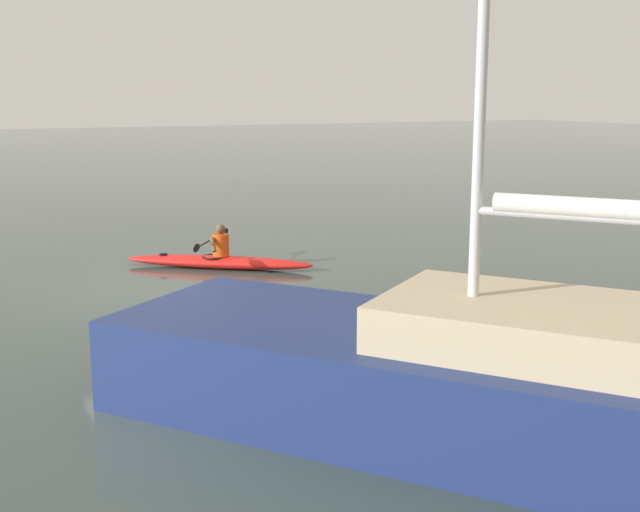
# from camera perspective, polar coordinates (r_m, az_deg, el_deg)

# --- Properties ---
(ground_plane) EXTENTS (160.00, 160.00, 0.00)m
(ground_plane) POSITION_cam_1_polar(r_m,az_deg,el_deg) (16.17, -11.69, -2.29)
(ground_plane) COLOR #384742
(kayak) EXTENTS (3.71, 3.05, 0.27)m
(kayak) POSITION_cam_1_polar(r_m,az_deg,el_deg) (17.84, -7.14, -0.41)
(kayak) COLOR red
(kayak) RESTS_ON ground
(kayaker) EXTENTS (1.49, 1.93, 0.70)m
(kayaker) POSITION_cam_1_polar(r_m,az_deg,el_deg) (17.75, -7.05, 0.94)
(kayaker) COLOR #E04C14
(kayaker) RESTS_ON kayak
(sailboat_far_right_berth) EXTENTS (8.09, 9.86, 13.19)m
(sailboat_far_right_berth) POSITION_cam_1_polar(r_m,az_deg,el_deg) (8.99, 14.90, -8.81)
(sailboat_far_right_berth) COLOR navy
(sailboat_far_right_berth) RESTS_ON ground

